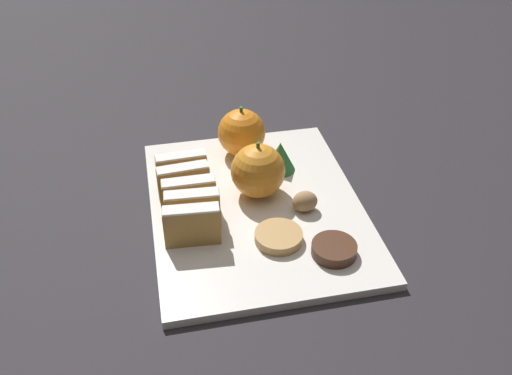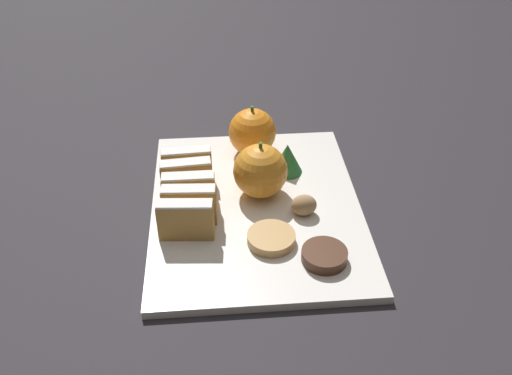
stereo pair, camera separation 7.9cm
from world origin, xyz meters
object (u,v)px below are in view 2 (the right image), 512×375
at_px(orange_far, 252,132).
at_px(orange_near, 260,171).
at_px(chocolate_cookie, 324,256).
at_px(walnut, 304,205).

bearing_deg(orange_far, orange_near, -88.38).
height_order(orange_far, chocolate_cookie, orange_far).
relative_size(walnut, chocolate_cookie, 0.61).
distance_m(orange_far, walnut, 0.17).
height_order(orange_far, walnut, orange_far).
relative_size(orange_far, walnut, 2.35).
bearing_deg(orange_near, walnut, -42.83).
distance_m(orange_near, walnut, 0.08).
height_order(orange_near, chocolate_cookie, orange_near).
distance_m(orange_near, chocolate_cookie, 0.17).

